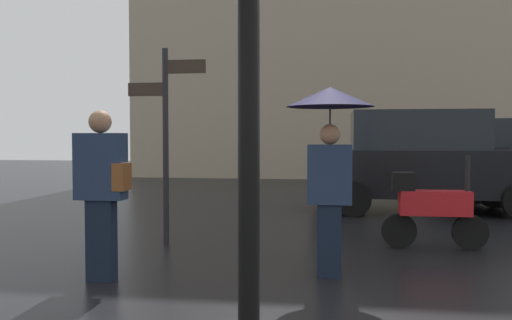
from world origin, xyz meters
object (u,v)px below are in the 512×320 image
at_px(street_signpost, 166,126).
at_px(pedestrian_with_umbrella, 330,132).
at_px(parked_scooter, 431,207).
at_px(parked_car_left, 424,161).
at_px(pedestrian_with_bag, 102,185).

bearing_deg(street_signpost, pedestrian_with_umbrella, -32.21).
height_order(parked_scooter, street_signpost, street_signpost).
height_order(pedestrian_with_umbrella, parked_scooter, pedestrian_with_umbrella).
bearing_deg(pedestrian_with_umbrella, parked_car_left, 17.71).
distance_m(parked_car_left, street_signpost, 5.60).
xyz_separation_m(pedestrian_with_umbrella, street_signpost, (-2.21, 1.40, 0.10)).
height_order(pedestrian_with_umbrella, parked_car_left, pedestrian_with_umbrella).
height_order(pedestrian_with_bag, street_signpost, street_signpost).
bearing_deg(parked_car_left, parked_scooter, 65.74).
distance_m(pedestrian_with_umbrella, pedestrian_with_bag, 2.41).
bearing_deg(pedestrian_with_umbrella, pedestrian_with_bag, 138.83).
xyz_separation_m(parked_scooter, street_signpost, (-3.53, -0.24, 1.08)).
xyz_separation_m(pedestrian_with_umbrella, parked_car_left, (1.83, 5.23, -0.52)).
bearing_deg(street_signpost, pedestrian_with_bag, -92.40).
height_order(parked_scooter, parked_car_left, parked_car_left).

